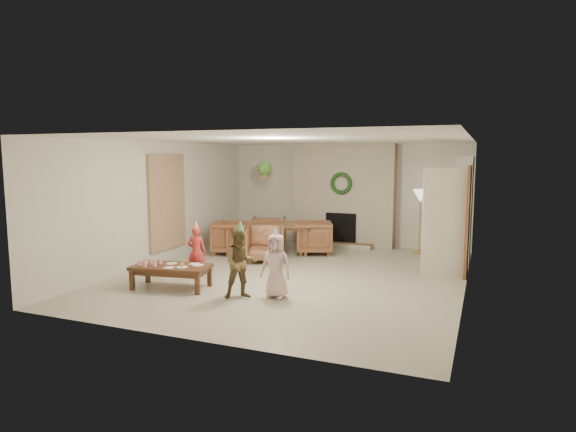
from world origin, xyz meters
The scene contains 56 objects.
floor centered at (0.00, 0.00, 0.00)m, with size 7.00×7.00×0.00m, color #B7B29E.
ceiling centered at (0.00, 0.00, 2.50)m, with size 7.00×7.00×0.00m, color white.
wall_back centered at (0.00, 3.50, 1.25)m, with size 7.00×7.00×0.00m, color silver.
wall_front centered at (0.00, -3.50, 1.25)m, with size 7.00×7.00×0.00m, color silver.
wall_left centered at (-3.00, 0.00, 1.25)m, with size 7.00×7.00×0.00m, color silver.
wall_right centered at (3.00, 0.00, 1.25)m, with size 7.00×7.00×0.00m, color silver.
fireplace_mass centered at (0.00, 3.30, 1.25)m, with size 2.50×0.40×2.50m, color #4E1415.
fireplace_hearth centered at (0.00, 2.95, 0.06)m, with size 1.60×0.30×0.12m, color brown.
fireplace_firebox centered at (0.00, 3.12, 0.45)m, with size 0.75×0.12×0.75m, color black.
fireplace_wreath centered at (0.00, 3.07, 1.55)m, with size 0.54×0.54×0.10m, color #193F17.
floor_lamp_base centered at (1.88, 3.00, 0.01)m, with size 0.27×0.27×0.03m, color gold.
floor_lamp_post centered at (1.88, 3.00, 0.68)m, with size 0.03×0.03×1.31m, color gold.
floor_lamp_shade centered at (1.88, 3.00, 1.31)m, with size 0.35×0.35×0.29m, color beige.
bookshelf_carcass centered at (2.84, 2.30, 1.10)m, with size 0.30×1.00×2.20m, color white.
bookshelf_shelf_a centered at (2.82, 2.30, 0.45)m, with size 0.30×0.92×0.03m, color white.
bookshelf_shelf_b centered at (2.82, 2.30, 0.85)m, with size 0.30×0.92×0.03m, color white.
bookshelf_shelf_c centered at (2.82, 2.30, 1.25)m, with size 0.30×0.92×0.03m, color white.
bookshelf_shelf_d centered at (2.82, 2.30, 1.65)m, with size 0.30×0.92×0.03m, color white.
books_row_lower centered at (2.80, 2.15, 0.59)m, with size 0.20×0.40×0.24m, color #B02A20.
books_row_mid centered at (2.80, 2.35, 0.99)m, with size 0.20×0.44×0.24m, color navy.
books_row_upper centered at (2.80, 2.20, 1.38)m, with size 0.20×0.36×0.22m, color #9D6421.
door_frame centered at (2.96, 1.20, 1.02)m, with size 0.05×0.86×2.04m, color brown.
door_leaf centered at (2.58, 0.82, 1.00)m, with size 0.05×0.80×2.00m, color beige.
curtain_panel centered at (-2.96, 0.20, 1.25)m, with size 0.06×1.20×2.00m, color #C3AE8A.
dining_table centered at (-1.31, 1.66, 0.34)m, with size 1.91×1.06×0.67m, color brown.
dining_chair_near centered at (-1.01, 0.88, 0.37)m, with size 0.79×0.81×0.74m, color brown.
dining_chair_far centered at (-1.62, 2.44, 0.37)m, with size 0.79×0.81×0.74m, color brown.
dining_chair_left centered at (-2.09, 1.35, 0.37)m, with size 0.79×0.81×0.74m, color brown.
dining_chair_right centered at (-0.34, 2.04, 0.37)m, with size 0.79×0.81×0.74m, color brown.
hanging_plant_cord centered at (-1.30, 1.50, 2.15)m, with size 0.01×0.01×0.70m, color tan.
hanging_plant_pot centered at (-1.30, 1.50, 1.80)m, with size 0.16×0.16×0.12m, color #965630.
hanging_plant_foliage centered at (-1.30, 1.50, 1.92)m, with size 0.32×0.32×0.32m, color #284D19.
coffee_table_top centered at (-1.59, -1.64, 0.36)m, with size 1.28×0.64×0.06m, color #502F1A.
coffee_table_apron centered at (-1.59, -1.64, 0.29)m, with size 1.18×0.54×0.08m, color #502F1A.
coffee_leg_fl centered at (-2.12, -1.99, 0.17)m, with size 0.07×0.07×0.33m, color #502F1A.
coffee_leg_fr centered at (-0.97, -1.80, 0.17)m, with size 0.07×0.07×0.33m, color #502F1A.
coffee_leg_bl centered at (-2.20, -1.48, 0.17)m, with size 0.07×0.07×0.33m, color #502F1A.
coffee_leg_br centered at (-1.06, -1.29, 0.17)m, with size 0.07×0.07×0.33m, color #502F1A.
cup_a centered at (-2.05, -1.86, 0.44)m, with size 0.07×0.07×0.09m, color white.
cup_b centered at (-2.08, -1.67, 0.44)m, with size 0.07×0.07×0.09m, color white.
cup_c centered at (-1.92, -1.89, 0.44)m, with size 0.07×0.07×0.09m, color white.
cup_d centered at (-1.96, -1.70, 0.44)m, with size 0.07×0.07×0.09m, color white.
cup_e centered at (-1.80, -1.79, 0.44)m, with size 0.07×0.07×0.09m, color white.
cup_f centered at (-1.83, -1.60, 0.44)m, with size 0.07×0.07×0.09m, color white.
plate_a centered at (-1.65, -1.53, 0.40)m, with size 0.18×0.18×0.01m, color white.
plate_b centered at (-1.33, -1.70, 0.40)m, with size 0.18×0.18×0.01m, color white.
plate_c centered at (-1.17, -1.47, 0.40)m, with size 0.18×0.18×0.01m, color white.
food_scoop centered at (-1.33, -1.70, 0.44)m, with size 0.07×0.07×0.07m, color tan.
napkin_left centered at (-1.51, -1.81, 0.40)m, with size 0.15×0.15×0.01m, color #FFBBD2.
napkin_right centered at (-1.28, -1.41, 0.40)m, with size 0.15×0.15×0.01m, color #FFBBD2.
child_red centered at (-1.64, -0.78, 0.46)m, with size 0.34×0.22×0.93m, color red.
party_hat_red centered at (-1.64, -0.78, 0.97)m, with size 0.13×0.13×0.18m, color #E9D54D.
child_plaid centered at (-0.24, -1.70, 0.55)m, with size 0.53×0.42×1.10m, color brown.
party_hat_plaid centered at (-0.24, -1.70, 1.14)m, with size 0.13×0.13×0.18m, color #50BB56.
child_pink centered at (0.26, -1.47, 0.51)m, with size 0.50×0.32×1.01m, color beige.
party_hat_pink centered at (0.26, -1.47, 1.05)m, with size 0.13×0.13×0.18m, color silver.
Camera 1 is at (3.25, -8.35, 2.22)m, focal length 30.61 mm.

